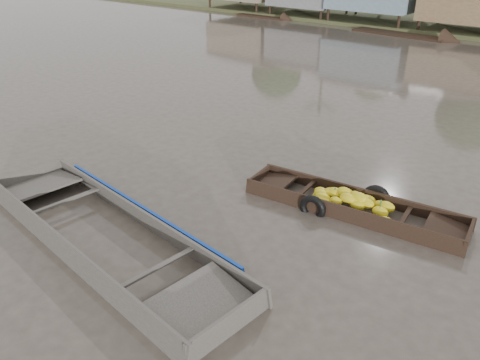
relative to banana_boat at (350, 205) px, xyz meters
The scene contains 3 objects.
ground 3.41m from the banana_boat, 114.03° to the right, with size 120.00×120.00×0.00m, color #473E36.
banana_boat is the anchor object (origin of this frame).
viewer_boat 5.51m from the banana_boat, 125.82° to the right, with size 7.67×2.60×0.61m.
Camera 1 is at (5.49, -5.84, 5.64)m, focal length 35.00 mm.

